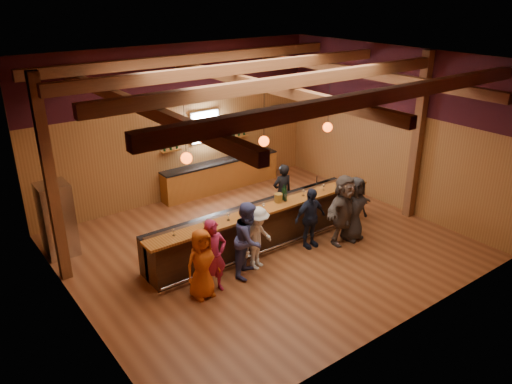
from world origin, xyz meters
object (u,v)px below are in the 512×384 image
Objects in this scene: customer_orange at (202,264)px; bartender at (282,192)px; customer_redvest at (214,257)px; ice_bucket at (278,198)px; bottle_a at (285,195)px; back_bar_cabinet at (221,175)px; customer_navy at (310,218)px; stainless_fridge at (57,220)px; customer_dark at (354,209)px; customer_brown at (344,209)px; bar_counter at (260,225)px; customer_denim at (249,239)px; customer_white at (257,238)px.

bartender is (3.62, 1.85, 0.04)m from customer_orange.
customer_redvest is 2.58m from ice_bucket.
back_bar_cabinet is at bearing 81.03° from bottle_a.
customer_redvest is at bearing -124.59° from back_bar_cabinet.
customer_orange is 3.20m from customer_navy.
bartender reaches higher than ice_bucket.
stainless_fridge is 1.08× the size of customer_dark.
customer_dark is (0.33, -0.03, -0.06)m from customer_brown.
bar_counter is 16.61× the size of bottle_a.
stainless_fridge is 4.10m from customer_redvest.
stainless_fridge is 7.15m from customer_dark.
customer_denim is 0.34m from customer_white.
customer_white is at bearing 166.79° from customer_dark.
customer_brown is 0.34m from customer_dark.
customer_navy is (1.62, 0.03, 0.02)m from customer_white.
customer_white is 2.79m from customer_dark.
ice_bucket is (-0.80, -3.78, 0.74)m from back_bar_cabinet.
customer_white is (1.29, 0.21, -0.07)m from customer_redvest.
customer_navy is (5.01, -3.27, -0.13)m from stainless_fridge.
customer_brown is 1.07× the size of customer_dark.
stainless_fridge is (-5.30, -1.12, 0.42)m from back_bar_cabinet.
customer_denim reaches higher than customer_orange.
bottle_a is at bearing 132.92° from customer_brown.
customer_denim is 2.74m from customer_brown.
back_bar_cabinet is 5.64m from customer_redvest.
stainless_fridge is at bearing 150.16° from bottle_a.
customer_denim is (3.08, -3.40, -0.04)m from stainless_fridge.
customer_dark is 4.39× the size of bottle_a.
back_bar_cabinet is 2.61× the size of customer_navy.
customer_orange is (-3.48, -4.66, 0.28)m from back_bar_cabinet.
customer_brown reaches higher than bartender.
bar_counter is 3.50× the size of stainless_fridge.
customer_navy is 7.17× the size of ice_bucket.
back_bar_cabinet is 3.93m from ice_bucket.
ice_bucket is 0.56× the size of bottle_a.
customer_dark is at bearing 116.40° from bartender.
bartender is at bearing -87.18° from back_bar_cabinet.
customer_orange reaches higher than bottle_a.
customer_redvest reaches higher than customer_white.
customer_redvest is at bearing -160.39° from ice_bucket.
customer_denim is (1.27, 0.14, 0.10)m from customer_orange.
customer_redvest is 1.09× the size of customer_white.
stainless_fridge reaches higher than customer_white.
customer_orange is at bearing -154.71° from bar_counter.
customer_navy is (2.90, 0.24, -0.05)m from customer_redvest.
back_bar_cabinet is 4.83m from customer_white.
customer_brown reaches higher than back_bar_cabinet.
back_bar_cabinet is 4.41m from customer_navy.
back_bar_cabinet is 2.45× the size of customer_redvest.
customer_redvest is at bearing -162.43° from bottle_a.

